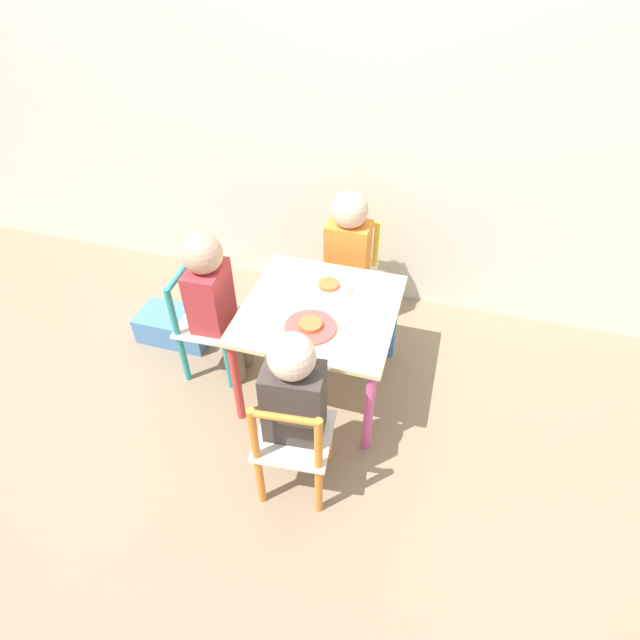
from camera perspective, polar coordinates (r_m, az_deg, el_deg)
The scene contains 12 objects.
ground_plane at distance 2.31m, azimuth 0.00°, elevation -7.24°, with size 6.00×6.00×0.00m, color #8C755B.
house_wall at distance 2.32m, azimuth 6.15°, elevation 30.41°, with size 6.00×0.06×2.60m.
kids_table at distance 2.03m, azimuth 0.00°, elevation 0.11°, with size 0.61×0.61×0.46m.
chair_orange at distance 1.79m, azimuth -3.09°, elevation -13.99°, with size 0.28×0.28×0.52m.
chair_yellow at distance 2.51m, azimuth 3.40°, elevation 5.26°, with size 0.26×0.26×0.52m.
chair_teal at distance 2.27m, azimuth -12.88°, elevation -0.52°, with size 0.27×0.27×0.52m.
child_front at distance 1.69m, azimuth -2.84°, elevation -8.93°, with size 0.21×0.22×0.73m.
child_back at distance 2.36m, azimuth 3.21°, elevation 8.00°, with size 0.20×0.22×0.72m.
child_left at distance 2.13m, azimuth -12.08°, elevation 2.84°, with size 0.22×0.21×0.72m.
plate_front at distance 1.89m, azimuth -1.10°, elevation -0.74°, with size 0.20×0.20×0.03m.
plate_back at distance 2.08m, azimuth 1.00°, elevation 3.86°, with size 0.20×0.20×0.03m.
storage_bin at distance 2.59m, azimuth -16.13°, elevation -0.65°, with size 0.36×0.21×0.14m.
Camera 1 is at (0.43, -1.47, 1.73)m, focal length 28.00 mm.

